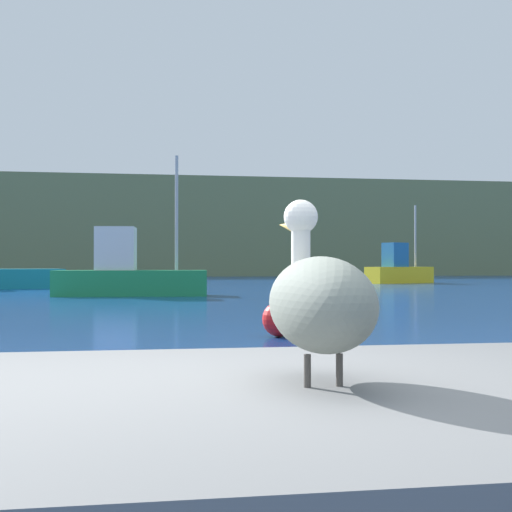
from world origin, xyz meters
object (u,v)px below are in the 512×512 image
pelican (319,300)px  fishing_boat_yellow (399,270)px  mooring_buoy (280,319)px  fishing_boat_green (127,274)px

pelican → fishing_boat_yellow: fishing_boat_yellow is taller
mooring_buoy → fishing_boat_green: bearing=99.5°
fishing_boat_yellow → mooring_buoy: fishing_boat_yellow is taller
fishing_boat_yellow → mooring_buoy: bearing=-139.7°
pelican → fishing_boat_green: bearing=0.6°
fishing_boat_yellow → fishing_boat_green: (-15.78, -14.79, 0.00)m
fishing_boat_green → fishing_boat_yellow: bearing=47.8°
pelican → mooring_buoy: (1.44, 8.07, -0.71)m
pelican → fishing_boat_green: size_ratio=0.22×
fishing_boat_yellow → fishing_boat_green: bearing=-162.7°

